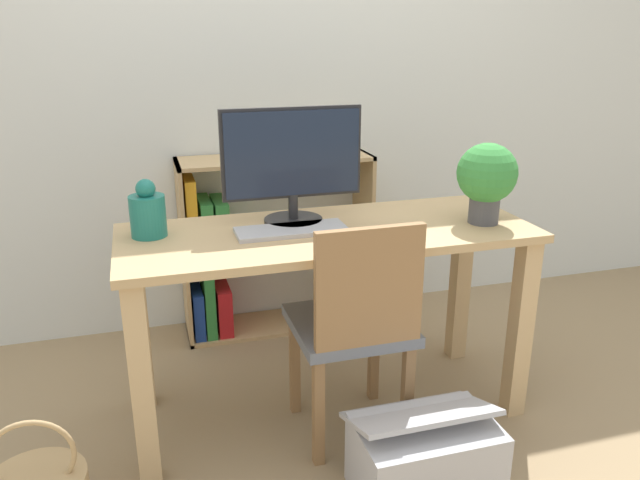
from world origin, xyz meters
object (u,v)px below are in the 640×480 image
keyboard (291,230)px  bookshelf (243,253)px  storage_box (424,457)px  chair (355,323)px  potted_plant (487,177)px  monitor (292,160)px  vase (148,213)px

keyboard → bookshelf: bookshelf is taller
storage_box → chair: bearing=109.8°
potted_plant → storage_box: potted_plant is taller
chair → bookshelf: size_ratio=0.93×
chair → storage_box: 0.48m
monitor → vase: size_ratio=2.55×
keyboard → monitor: bearing=72.3°
keyboard → vase: 0.50m
bookshelf → storage_box: size_ratio=2.02×
keyboard → potted_plant: size_ratio=1.32×
storage_box → bookshelf: bearing=104.7°
vase → potted_plant: (1.19, -0.19, 0.09)m
potted_plant → bookshelf: size_ratio=0.33×
storage_box → vase: bearing=140.0°
potted_plant → storage_box: size_ratio=0.66×
vase → chair: 0.81m
monitor → keyboard: 0.26m
keyboard → chair: (0.17, -0.21, -0.29)m
keyboard → potted_plant: 0.73m
keyboard → storage_box: (0.29, -0.55, -0.61)m
vase → potted_plant: bearing=-9.0°
potted_plant → chair: potted_plant is taller
potted_plant → chair: size_ratio=0.35×
vase → chair: size_ratio=0.24×
monitor → storage_box: (0.25, -0.66, -0.84)m
storage_box → potted_plant: bearing=47.6°
potted_plant → monitor: bearing=163.3°
monitor → bookshelf: 0.87m
chair → bookshelf: bearing=99.0°
vase → bookshelf: 0.89m
monitor → keyboard: (-0.04, -0.11, -0.23)m
keyboard → bookshelf: (-0.05, 0.76, -0.35)m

